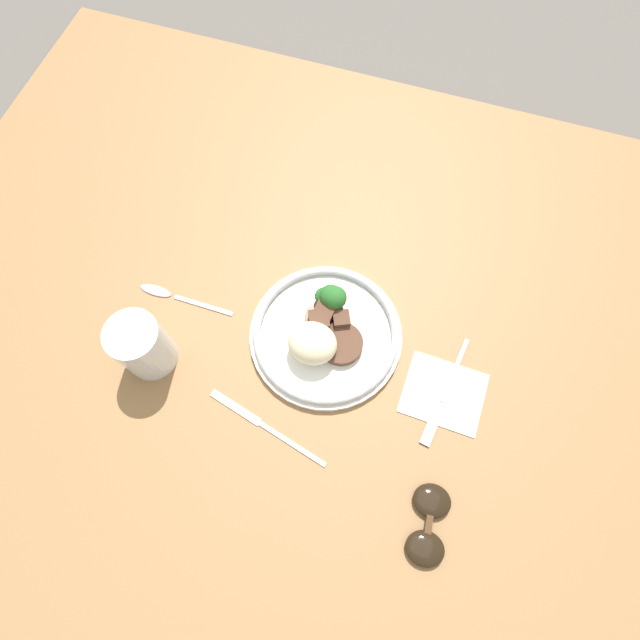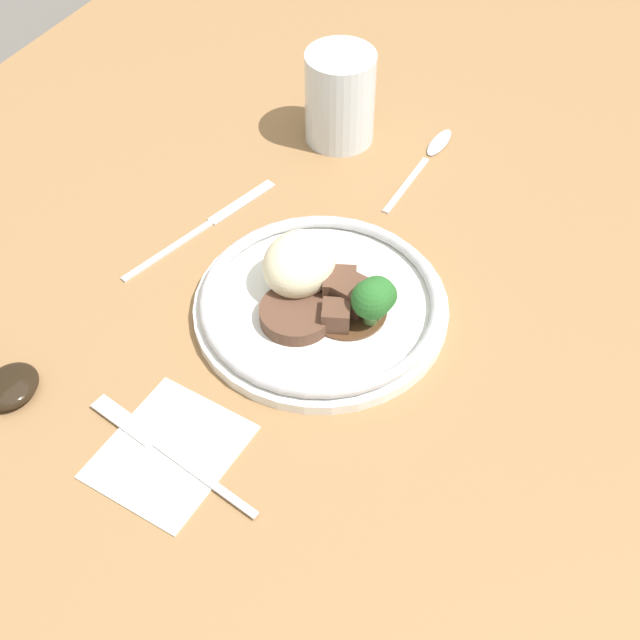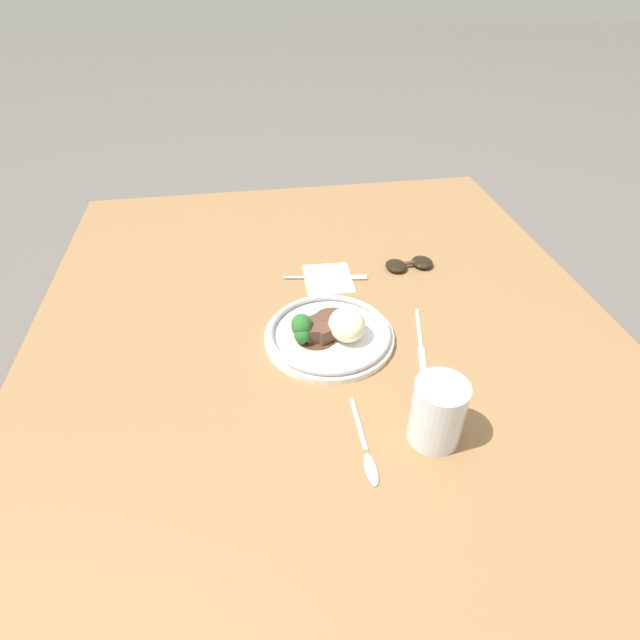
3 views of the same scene
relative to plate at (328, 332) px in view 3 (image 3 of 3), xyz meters
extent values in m
plane|color=#5B5651|center=(0.02, 0.00, -0.05)|extent=(8.00, 8.00, 0.00)
cube|color=olive|center=(0.02, 0.00, -0.04)|extent=(1.45, 1.14, 0.04)
cube|color=silver|center=(-0.20, 0.04, -0.02)|extent=(0.13, 0.11, 0.00)
cylinder|color=white|center=(0.00, 0.00, -0.01)|extent=(0.24, 0.24, 0.01)
torus|color=#B2B2B7|center=(0.00, 0.00, 0.00)|extent=(0.23, 0.23, 0.01)
ellipsoid|color=beige|center=(0.01, 0.03, 0.02)|extent=(0.08, 0.07, 0.06)
cylinder|color=brown|center=(-0.03, 0.01, 0.00)|extent=(0.07, 0.07, 0.02)
cylinder|color=#51331E|center=(0.00, -0.02, -0.01)|extent=(0.08, 0.08, 0.00)
cube|color=brown|center=(0.01, -0.02, 0.01)|extent=(0.03, 0.03, 0.03)
cube|color=brown|center=(0.01, -0.01, 0.01)|extent=(0.04, 0.04, 0.03)
cube|color=brown|center=(-0.02, -0.02, 0.01)|extent=(0.03, 0.03, 0.03)
cylinder|color=#568442|center=(0.01, -0.05, 0.00)|extent=(0.01, 0.01, 0.02)
sphere|color=#286628|center=(0.01, -0.05, 0.02)|extent=(0.04, 0.04, 0.04)
cylinder|color=#568442|center=(0.00, -0.05, 0.00)|extent=(0.01, 0.01, 0.02)
sphere|color=#286628|center=(0.00, -0.05, 0.03)|extent=(0.04, 0.04, 0.04)
cylinder|color=#568442|center=(0.02, -0.05, 0.00)|extent=(0.01, 0.01, 0.01)
sphere|color=#286628|center=(0.02, -0.05, 0.01)|extent=(0.03, 0.03, 0.03)
cylinder|color=#F4AD19|center=(0.25, 0.12, 0.02)|extent=(0.07, 0.07, 0.08)
cylinder|color=silver|center=(0.25, 0.12, 0.04)|extent=(0.08, 0.08, 0.11)
cube|color=silver|center=(-0.21, -0.01, -0.02)|extent=(0.02, 0.11, 0.00)
cube|color=silver|center=(-0.20, 0.09, -0.02)|extent=(0.03, 0.07, 0.00)
cube|color=silver|center=(0.00, 0.18, -0.02)|extent=(0.12, 0.04, 0.00)
cube|color=silver|center=(0.09, 0.16, -0.02)|extent=(0.09, 0.03, 0.00)
cube|color=silver|center=(0.21, 0.01, -0.02)|extent=(0.10, 0.01, 0.00)
ellipsoid|color=silver|center=(0.29, 0.01, -0.02)|extent=(0.06, 0.02, 0.01)
ellipsoid|color=black|center=(-0.22, 0.20, -0.01)|extent=(0.06, 0.05, 0.02)
ellipsoid|color=black|center=(-0.23, 0.26, -0.01)|extent=(0.06, 0.05, 0.02)
cube|color=#472D19|center=(-0.22, 0.23, -0.01)|extent=(0.01, 0.03, 0.00)
camera|label=1|loc=(-0.08, 0.27, 0.74)|focal=28.00mm
camera|label=2|loc=(-0.50, -0.28, 0.62)|focal=50.00mm
camera|label=3|loc=(0.71, -0.13, 0.59)|focal=28.00mm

